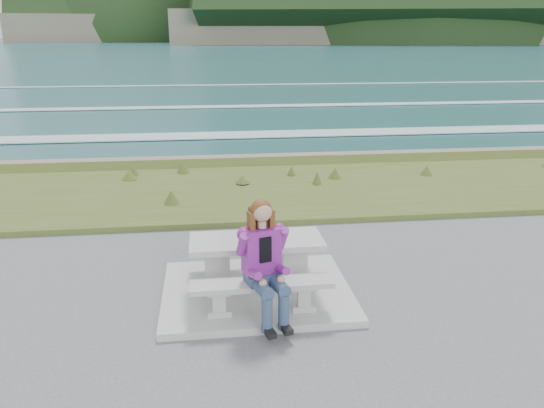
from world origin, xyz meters
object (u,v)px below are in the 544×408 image
at_px(bench_landward, 262,289).
at_px(bench_seaward, 252,246).
at_px(picnic_table, 256,250).
at_px(seated_woman, 266,278).

height_order(bench_landward, bench_seaward, same).
height_order(picnic_table, seated_woman, seated_woman).
bearing_deg(picnic_table, bench_landward, -90.00).
distance_m(picnic_table, seated_woman, 0.84).
relative_size(bench_landward, bench_seaward, 1.00).
bearing_deg(seated_woman, bench_seaward, 76.36).
height_order(bench_landward, seated_woman, seated_woman).
relative_size(bench_landward, seated_woman, 1.19).
height_order(bench_seaward, seated_woman, seated_woman).
xyz_separation_m(picnic_table, seated_woman, (0.04, -0.84, -0.03)).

